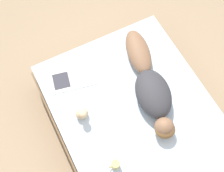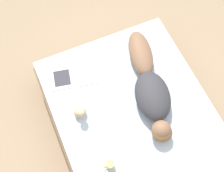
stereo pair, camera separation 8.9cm
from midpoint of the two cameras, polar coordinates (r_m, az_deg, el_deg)
ground_plane at (r=3.76m, az=3.65°, el=-8.58°), size 12.00×12.00×0.00m
bed at (r=3.50m, az=3.91°, el=-7.26°), size 1.65×2.19×0.55m
person at (r=3.27m, az=6.20°, el=0.16°), size 0.54×1.33×0.24m
open_magazine at (r=3.44m, az=-7.94°, el=1.39°), size 0.58×0.38×0.01m
coffee_mug at (r=3.04m, az=-0.24°, el=-14.19°), size 0.11×0.08×0.10m
plush_toy at (r=3.18m, az=-6.29°, el=-5.12°), size 0.13×0.15×0.18m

